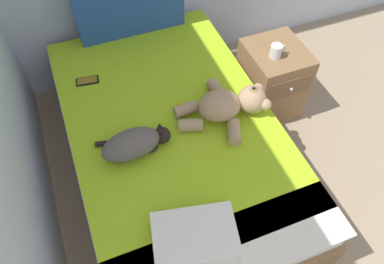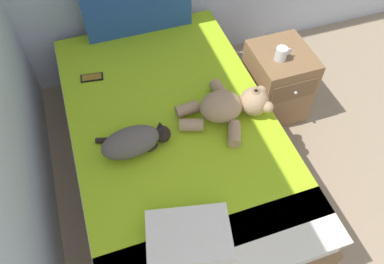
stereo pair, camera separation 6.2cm
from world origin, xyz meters
name	(u,v)px [view 2 (the right image)]	position (x,y,z in m)	size (l,w,h in m)	color
bed	(174,144)	(0.85, 2.91, 0.26)	(1.28, 2.07, 0.52)	olive
patterned_cushion	(136,2)	(0.88, 3.85, 0.75)	(0.78, 0.14, 0.45)	#264C99
cat	(134,141)	(0.58, 2.77, 0.59)	(0.43, 0.25, 0.15)	#59514C
teddy_bear	(230,106)	(1.20, 2.83, 0.60)	(0.59, 0.52, 0.19)	tan
cell_phone	(92,77)	(0.44, 3.43, 0.53)	(0.16, 0.09, 0.01)	black
throw_pillow	(189,238)	(0.70, 2.14, 0.58)	(0.40, 0.28, 0.11)	white
nightstand	(277,82)	(1.75, 3.20, 0.28)	(0.40, 0.48, 0.56)	olive
mug	(282,54)	(1.70, 3.16, 0.61)	(0.12, 0.08, 0.09)	silver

